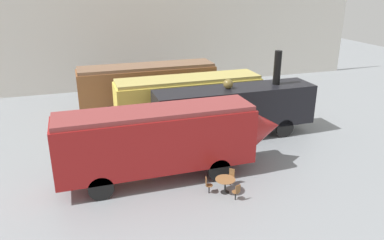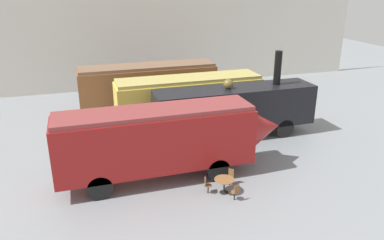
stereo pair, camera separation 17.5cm
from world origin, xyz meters
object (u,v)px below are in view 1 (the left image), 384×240
(steam_locomotive, at_px, (235,107))
(visitor_person, at_px, (251,141))
(cafe_chair_0, at_px, (231,176))
(passenger_coach_vintage, at_px, (189,96))
(cafe_table_near, at_px, (225,181))
(passenger_coach_wooden, at_px, (147,84))
(streamlined_locomotive, at_px, (171,137))

(steam_locomotive, xyz_separation_m, visitor_person, (-0.20, -2.94, -1.24))
(cafe_chair_0, bearing_deg, passenger_coach_vintage, -139.55)
(passenger_coach_vintage, relative_size, steam_locomotive, 0.97)
(steam_locomotive, xyz_separation_m, cafe_table_near, (-3.33, -6.44, -1.50))
(passenger_coach_wooden, distance_m, steam_locomotive, 8.67)
(steam_locomotive, height_order, streamlined_locomotive, steam_locomotive)
(passenger_coach_wooden, distance_m, visitor_person, 11.31)
(streamlined_locomotive, bearing_deg, visitor_person, 12.60)
(streamlined_locomotive, xyz_separation_m, cafe_chair_0, (2.73, -1.69, -1.82))
(cafe_table_near, xyz_separation_m, visitor_person, (3.13, 3.50, 0.27))
(cafe_table_near, relative_size, visitor_person, 0.61)
(steam_locomotive, xyz_separation_m, streamlined_locomotive, (-5.46, -4.12, 0.20))
(cafe_table_near, bearing_deg, visitor_person, 48.21)
(steam_locomotive, distance_m, streamlined_locomotive, 6.84)
(streamlined_locomotive, height_order, cafe_chair_0, streamlined_locomotive)
(cafe_table_near, xyz_separation_m, cafe_chair_0, (0.60, 0.63, -0.11))
(passenger_coach_wooden, xyz_separation_m, steam_locomotive, (4.34, -7.51, -0.01))
(steam_locomotive, relative_size, visitor_person, 6.52)
(steam_locomotive, distance_m, visitor_person, 3.20)
(cafe_table_near, height_order, cafe_chair_0, cafe_chair_0)
(steam_locomotive, bearing_deg, passenger_coach_wooden, 120.06)
(steam_locomotive, bearing_deg, passenger_coach_vintage, 125.19)
(passenger_coach_wooden, relative_size, cafe_chair_0, 12.50)
(passenger_coach_vintage, distance_m, streamlined_locomotive, 7.96)
(passenger_coach_wooden, height_order, cafe_table_near, passenger_coach_wooden)
(steam_locomotive, height_order, visitor_person, steam_locomotive)
(steam_locomotive, bearing_deg, visitor_person, -93.91)
(passenger_coach_vintage, xyz_separation_m, visitor_person, (2.03, -6.10, -1.24))
(passenger_coach_wooden, xyz_separation_m, cafe_table_near, (1.02, -13.94, -1.51))
(visitor_person, bearing_deg, streamlined_locomotive, -167.40)
(passenger_coach_wooden, bearing_deg, cafe_chair_0, -83.08)
(streamlined_locomotive, distance_m, cafe_chair_0, 3.69)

